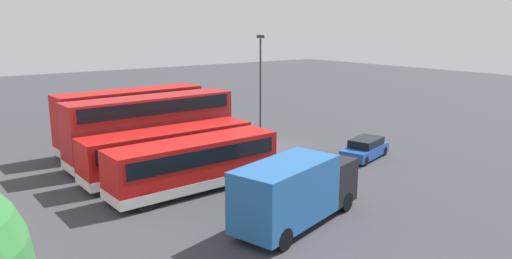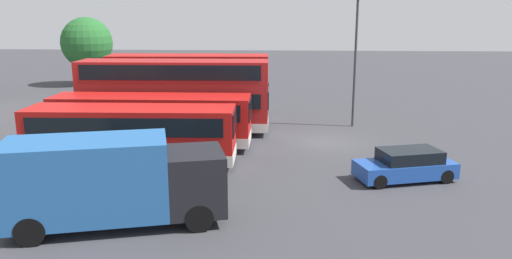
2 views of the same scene
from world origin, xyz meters
TOP-DOWN VIEW (x-y plane):
  - ground_plane at (0.00, 0.00)m, footprint 140.00×140.00m
  - bus_single_deck_near_end at (-5.20, 9.75)m, footprint 2.87×10.20m
  - bus_single_deck_second at (-1.81, 9.62)m, footprint 2.70×10.97m
  - bus_double_decker_third at (1.74, 9.10)m, footprint 2.87×11.72m
  - bus_double_decker_fourth at (5.65, 8.93)m, footprint 3.08×11.12m
  - box_truck_blue at (-12.19, 8.32)m, footprint 4.33×7.89m
  - car_hatchback_silver at (-6.61, -3.22)m, footprint 2.93×4.73m
  - lamp_post_tall at (4.29, -2.24)m, footprint 0.70×0.30m

SIDE VIEW (x-z plane):
  - ground_plane at x=0.00m, z-range 0.00..0.00m
  - car_hatchback_silver at x=-6.61m, z-range -0.01..1.42m
  - bus_single_deck_near_end at x=-5.20m, z-range 0.14..3.09m
  - bus_single_deck_second at x=-1.81m, z-range 0.15..3.10m
  - box_truck_blue at x=-12.19m, z-range 0.11..3.31m
  - bus_double_decker_fourth at x=5.65m, z-range 0.17..4.72m
  - bus_double_decker_third at x=1.74m, z-range 0.17..4.72m
  - lamp_post_tall at x=4.29m, z-range 0.69..9.13m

